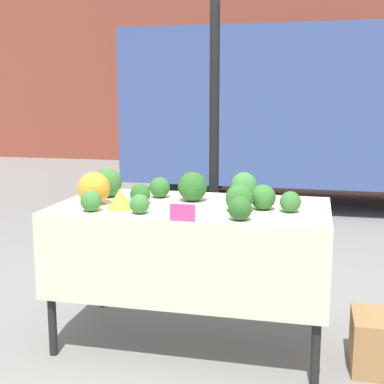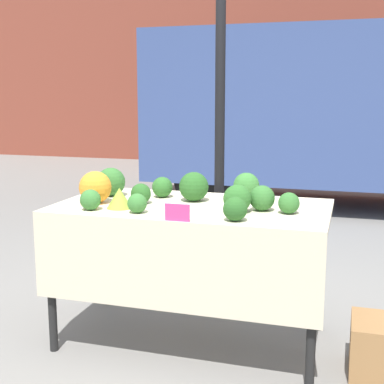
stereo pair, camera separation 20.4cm
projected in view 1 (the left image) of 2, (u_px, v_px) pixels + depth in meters
name	position (u px, v px, depth m)	size (l,w,h in m)	color
ground_plane	(192.00, 339.00, 3.40)	(40.00, 40.00, 0.00)	gray
building_facade	(287.00, 17.00, 11.66)	(16.00, 0.60, 6.43)	brown
tent_pole	(214.00, 120.00, 3.75)	(0.07, 0.07, 2.71)	black
parked_truck	(304.00, 111.00, 7.44)	(5.08, 1.90, 2.39)	#384C84
market_table	(189.00, 226.00, 3.20)	(1.64, 0.89, 0.87)	beige
orange_cauliflower	(94.00, 188.00, 3.24)	(0.20, 0.20, 0.20)	orange
romanesco_head	(120.00, 199.00, 3.11)	(0.15, 0.15, 0.12)	#93B238
broccoli_head_0	(193.00, 187.00, 3.34)	(0.18, 0.18, 0.18)	#285B23
broccoli_head_1	(139.00, 204.00, 2.99)	(0.11, 0.11, 0.11)	#387533
broccoli_head_2	(263.00, 197.00, 3.09)	(0.15, 0.15, 0.15)	#336B2D
broccoli_head_3	(140.00, 194.00, 3.25)	(0.13, 0.13, 0.13)	#285B23
broccoli_head_4	(107.00, 183.00, 3.48)	(0.19, 0.19, 0.19)	#336B2D
broccoli_head_5	(160.00, 187.00, 3.46)	(0.13, 0.13, 0.13)	#2D6628
broccoli_head_6	(290.00, 202.00, 3.03)	(0.12, 0.12, 0.12)	#336B2D
broccoli_head_7	(91.00, 201.00, 3.05)	(0.12, 0.12, 0.12)	#387533
broccoli_head_8	(239.00, 198.00, 3.04)	(0.16, 0.16, 0.16)	#2D6628
broccoli_head_9	(240.00, 208.00, 2.83)	(0.13, 0.13, 0.13)	#285B23
broccoli_head_10	(244.00, 185.00, 3.45)	(0.17, 0.17, 0.17)	#387533
price_sign	(182.00, 213.00, 2.81)	(0.14, 0.01, 0.09)	#E53D84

